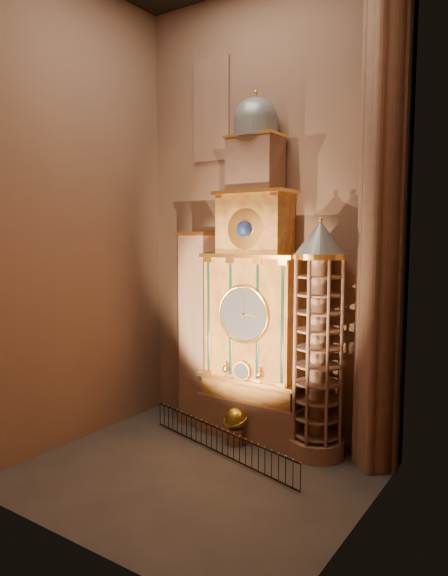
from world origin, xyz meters
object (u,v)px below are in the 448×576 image
Objects in this scene: iron_railing at (220,441)px; stair_turret at (318,342)px; portrait_tower at (199,328)px; celestial_globe at (235,423)px; astronomical_clock at (254,304)px.

stair_turret is at bearing 34.09° from iron_railing.
portrait_tower is 6.19m from iron_railing.
celestial_globe is 1.45m from iron_railing.
astronomical_clock is 1.55× the size of stair_turret.
astronomical_clock is at bearing -0.29° from portrait_tower.
astronomical_clock is 3.73m from portrait_tower.
celestial_globe is at bearing -163.41° from stair_turret.
stair_turret is 1.16× the size of iron_railing.
portrait_tower is at bearing 179.71° from astronomical_clock.
portrait_tower is 1.10× the size of iron_railing.
celestial_globe is (-3.69, -1.10, -4.19)m from stair_turret.
astronomical_clock reaches higher than portrait_tower.
astronomical_clock is 6.63m from iron_railing.
astronomical_clock is 5.77m from celestial_globe.
celestial_globe is (3.21, -1.38, -4.07)m from portrait_tower.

